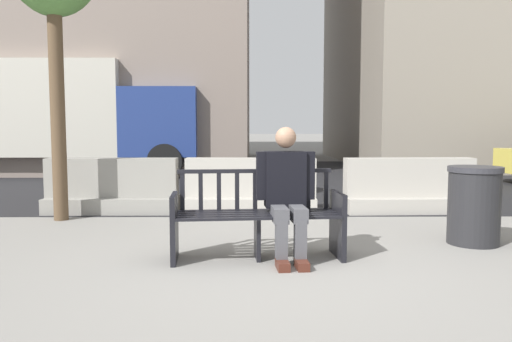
{
  "coord_description": "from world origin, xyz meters",
  "views": [
    {
      "loc": [
        -0.34,
        -4.54,
        1.31
      ],
      "look_at": [
        -0.29,
        1.87,
        0.75
      ],
      "focal_mm": 35.0,
      "sensor_mm": 36.0,
      "label": 1
    }
  ],
  "objects_px": {
    "seated_person": "(286,190)",
    "jersey_barrier_right": "(408,190)",
    "jersey_barrier_left": "(113,190)",
    "delivery_truck": "(68,114)",
    "street_bench": "(257,219)",
    "jersey_barrier_centre": "(251,190)",
    "trash_bin": "(474,205)"
  },
  "relations": [
    {
      "from": "seated_person",
      "to": "jersey_barrier_right",
      "type": "xyz_separation_m",
      "value": [
        2.1,
        2.78,
        -0.35
      ]
    },
    {
      "from": "seated_person",
      "to": "jersey_barrier_left",
      "type": "bearing_deg",
      "value": 132.03
    },
    {
      "from": "jersey_barrier_right",
      "to": "delivery_truck",
      "type": "distance_m",
      "value": 9.74
    },
    {
      "from": "street_bench",
      "to": "delivery_truck",
      "type": "relative_size",
      "value": 0.25
    },
    {
      "from": "jersey_barrier_left",
      "to": "jersey_barrier_centre",
      "type": "bearing_deg",
      "value": 0.04
    },
    {
      "from": "street_bench",
      "to": "jersey_barrier_left",
      "type": "xyz_separation_m",
      "value": [
        -2.21,
        2.74,
        -0.06
      ]
    },
    {
      "from": "seated_person",
      "to": "trash_bin",
      "type": "relative_size",
      "value": 1.5
    },
    {
      "from": "street_bench",
      "to": "jersey_barrier_centre",
      "type": "distance_m",
      "value": 2.74
    },
    {
      "from": "jersey_barrier_right",
      "to": "trash_bin",
      "type": "distance_m",
      "value": 2.16
    },
    {
      "from": "street_bench",
      "to": "jersey_barrier_centre",
      "type": "xyz_separation_m",
      "value": [
        -0.07,
        2.74,
        -0.06
      ]
    },
    {
      "from": "street_bench",
      "to": "trash_bin",
      "type": "relative_size",
      "value": 1.97
    },
    {
      "from": "delivery_truck",
      "to": "trash_bin",
      "type": "height_order",
      "value": "delivery_truck"
    },
    {
      "from": "seated_person",
      "to": "jersey_barrier_left",
      "type": "relative_size",
      "value": 0.66
    },
    {
      "from": "street_bench",
      "to": "jersey_barrier_right",
      "type": "xyz_separation_m",
      "value": [
        2.39,
        2.75,
        -0.06
      ]
    },
    {
      "from": "jersey_barrier_right",
      "to": "trash_bin",
      "type": "height_order",
      "value": "trash_bin"
    },
    {
      "from": "seated_person",
      "to": "trash_bin",
      "type": "bearing_deg",
      "value": 16.03
    },
    {
      "from": "seated_person",
      "to": "street_bench",
      "type": "bearing_deg",
      "value": 173.68
    },
    {
      "from": "seated_person",
      "to": "delivery_truck",
      "type": "bearing_deg",
      "value": 121.18
    },
    {
      "from": "street_bench",
      "to": "delivery_truck",
      "type": "bearing_deg",
      "value": 119.88
    },
    {
      "from": "trash_bin",
      "to": "jersey_barrier_right",
      "type": "bearing_deg",
      "value": 91.5
    },
    {
      "from": "jersey_barrier_left",
      "to": "delivery_truck",
      "type": "bearing_deg",
      "value": 115.21
    },
    {
      "from": "trash_bin",
      "to": "jersey_barrier_left",
      "type": "bearing_deg",
      "value": 155.18
    },
    {
      "from": "jersey_barrier_centre",
      "to": "jersey_barrier_right",
      "type": "bearing_deg",
      "value": 0.17
    },
    {
      "from": "delivery_truck",
      "to": "jersey_barrier_left",
      "type": "bearing_deg",
      "value": -64.79
    },
    {
      "from": "seated_person",
      "to": "jersey_barrier_centre",
      "type": "xyz_separation_m",
      "value": [
        -0.36,
        2.77,
        -0.35
      ]
    },
    {
      "from": "jersey_barrier_left",
      "to": "trash_bin",
      "type": "xyz_separation_m",
      "value": [
        4.65,
        -2.15,
        0.1
      ]
    },
    {
      "from": "street_bench",
      "to": "seated_person",
      "type": "relative_size",
      "value": 1.31
    },
    {
      "from": "street_bench",
      "to": "delivery_truck",
      "type": "xyz_separation_m",
      "value": [
        -5.08,
        8.85,
        1.29
      ]
    },
    {
      "from": "seated_person",
      "to": "jersey_barrier_right",
      "type": "relative_size",
      "value": 0.65
    },
    {
      "from": "jersey_barrier_centre",
      "to": "jersey_barrier_right",
      "type": "xyz_separation_m",
      "value": [
        2.46,
        0.01,
        0.0
      ]
    },
    {
      "from": "trash_bin",
      "to": "seated_person",
      "type": "bearing_deg",
      "value": -163.97
    },
    {
      "from": "jersey_barrier_left",
      "to": "seated_person",
      "type": "bearing_deg",
      "value": -47.97
    }
  ]
}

